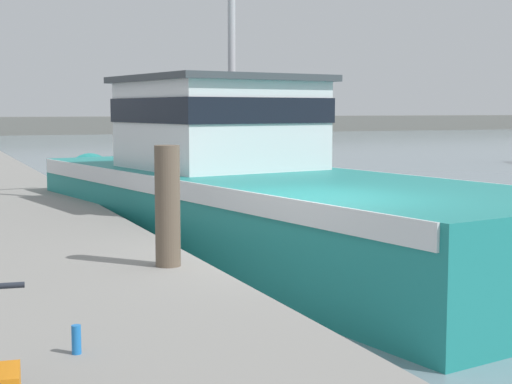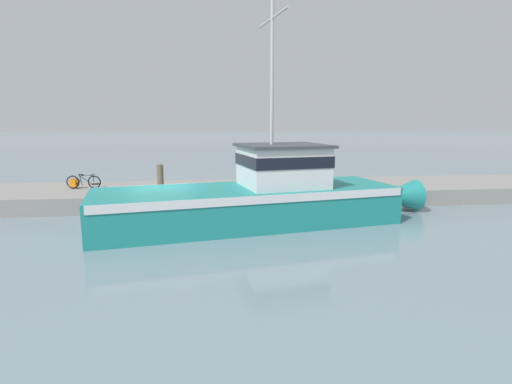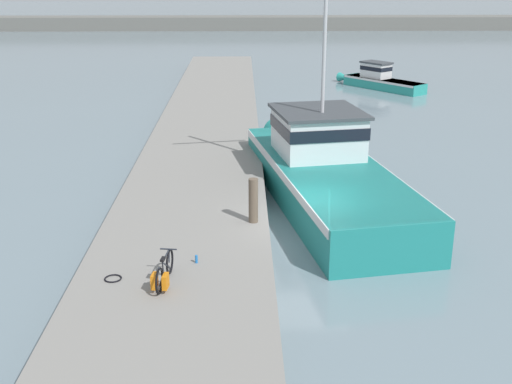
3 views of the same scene
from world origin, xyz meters
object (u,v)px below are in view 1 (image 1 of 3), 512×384
Objects in this scene: water_bottle_by_bike at (76,340)px; boat_green_anchored at (196,149)px; fishing_boat_main at (245,190)px; mooring_post at (168,206)px.

boat_green_anchored is at bearing 69.83° from water_bottle_by_bike.
fishing_boat_main is 2.18× the size of boat_green_anchored.
fishing_boat_main reaches higher than boat_green_anchored.
water_bottle_by_bike is (-11.36, -30.93, 0.22)m from boat_green_anchored.
fishing_boat_main is at bearing 59.24° from water_bottle_by_bike.
fishing_boat_main is at bearing -145.00° from boat_green_anchored.
fishing_boat_main is 5.16m from mooring_post.
boat_green_anchored is at bearing 70.76° from mooring_post.
mooring_post reaches higher than boat_green_anchored.
mooring_post is 6.42× the size of water_bottle_by_bike.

